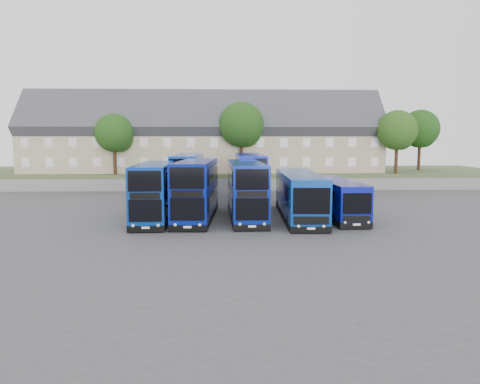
{
  "coord_description": "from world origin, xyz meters",
  "views": [
    {
      "loc": [
        -0.6,
        -34.58,
        6.37
      ],
      "look_at": [
        0.9,
        2.66,
        2.2
      ],
      "focal_mm": 35.0,
      "sensor_mm": 36.0,
      "label": 1
    }
  ],
  "objects_px": {
    "dd_front_mid": "(197,190)",
    "tree_east": "(398,132)",
    "tree_far": "(421,130)",
    "tree_west": "(116,134)",
    "dd_front_left": "(154,193)",
    "tree_mid": "(243,126)",
    "coach_east_a": "(299,196)"
  },
  "relations": [
    {
      "from": "dd_front_mid",
      "to": "dd_front_left",
      "type": "bearing_deg",
      "value": -169.83
    },
    {
      "from": "dd_front_mid",
      "to": "tree_west",
      "type": "relative_size",
      "value": 1.56
    },
    {
      "from": "tree_far",
      "to": "coach_east_a",
      "type": "bearing_deg",
      "value": -127.59
    },
    {
      "from": "dd_front_left",
      "to": "tree_far",
      "type": "bearing_deg",
      "value": 38.82
    },
    {
      "from": "coach_east_a",
      "to": "tree_west",
      "type": "xyz_separation_m",
      "value": [
        -19.6,
        22.1,
        5.25
      ]
    },
    {
      "from": "dd_front_mid",
      "to": "tree_east",
      "type": "bearing_deg",
      "value": 45.05
    },
    {
      "from": "tree_west",
      "to": "tree_east",
      "type": "distance_m",
      "value": 36.0
    },
    {
      "from": "tree_east",
      "to": "tree_west",
      "type": "bearing_deg",
      "value": -180.0
    },
    {
      "from": "dd_front_left",
      "to": "tree_east",
      "type": "xyz_separation_m",
      "value": [
        28.12,
        22.47,
        5.2
      ]
    },
    {
      "from": "dd_front_left",
      "to": "tree_mid",
      "type": "height_order",
      "value": "tree_mid"
    },
    {
      "from": "tree_mid",
      "to": "tree_east",
      "type": "distance_m",
      "value": 20.02
    },
    {
      "from": "dd_front_left",
      "to": "coach_east_a",
      "type": "relative_size",
      "value": 0.83
    },
    {
      "from": "tree_mid",
      "to": "tree_far",
      "type": "height_order",
      "value": "tree_mid"
    },
    {
      "from": "tree_west",
      "to": "tree_mid",
      "type": "distance_m",
      "value": 16.04
    },
    {
      "from": "tree_mid",
      "to": "tree_east",
      "type": "height_order",
      "value": "tree_mid"
    },
    {
      "from": "dd_front_mid",
      "to": "tree_far",
      "type": "height_order",
      "value": "tree_far"
    },
    {
      "from": "tree_west",
      "to": "tree_far",
      "type": "distance_m",
      "value": 42.58
    },
    {
      "from": "tree_west",
      "to": "tree_far",
      "type": "bearing_deg",
      "value": 9.46
    },
    {
      "from": "dd_front_mid",
      "to": "tree_west",
      "type": "xyz_separation_m",
      "value": [
        -11.25,
        22.07,
        4.75
      ]
    },
    {
      "from": "dd_front_left",
      "to": "dd_front_mid",
      "type": "distance_m",
      "value": 3.4
    },
    {
      "from": "tree_east",
      "to": "tree_far",
      "type": "bearing_deg",
      "value": 49.4
    },
    {
      "from": "dd_front_mid",
      "to": "tree_east",
      "type": "xyz_separation_m",
      "value": [
        24.75,
        22.07,
        5.09
      ]
    },
    {
      "from": "tree_west",
      "to": "tree_mid",
      "type": "bearing_deg",
      "value": 1.79
    },
    {
      "from": "tree_west",
      "to": "tree_east",
      "type": "bearing_deg",
      "value": 0.0
    },
    {
      "from": "dd_front_left",
      "to": "coach_east_a",
      "type": "height_order",
      "value": "dd_front_left"
    },
    {
      "from": "coach_east_a",
      "to": "tree_far",
      "type": "distance_m",
      "value": 37.2
    },
    {
      "from": "coach_east_a",
      "to": "dd_front_mid",
      "type": "bearing_deg",
      "value": -177.78
    },
    {
      "from": "dd_front_mid",
      "to": "tree_far",
      "type": "distance_m",
      "value": 42.66
    },
    {
      "from": "dd_front_mid",
      "to": "tree_east",
      "type": "relative_size",
      "value": 1.46
    },
    {
      "from": "dd_front_mid",
      "to": "tree_west",
      "type": "distance_m",
      "value": 25.22
    },
    {
      "from": "tree_mid",
      "to": "tree_east",
      "type": "bearing_deg",
      "value": -1.43
    },
    {
      "from": "tree_mid",
      "to": "tree_far",
      "type": "distance_m",
      "value": 26.8
    }
  ]
}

